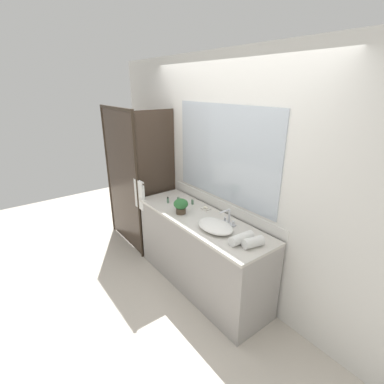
{
  "coord_description": "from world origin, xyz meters",
  "views": [
    {
      "loc": [
        2.18,
        -1.75,
        2.26
      ],
      "look_at": [
        -0.15,
        0.0,
        1.15
      ],
      "focal_mm": 26.38,
      "sensor_mm": 36.0,
      "label": 1
    }
  ],
  "objects_px": {
    "amenity_bottle_conditioner": "(192,202)",
    "rolled_towel_near_edge": "(253,242)",
    "soap_dish": "(205,208)",
    "amenity_bottle_shampoo": "(168,200)",
    "amenity_bottle_lotion": "(178,200)",
    "faucet": "(228,219)",
    "rolled_towel_middle": "(241,238)",
    "sink_basin": "(215,226)",
    "potted_plant": "(181,205)"
  },
  "relations": [
    {
      "from": "potted_plant",
      "to": "amenity_bottle_lotion",
      "type": "bearing_deg",
      "value": 151.46
    },
    {
      "from": "sink_basin",
      "to": "rolled_towel_near_edge",
      "type": "bearing_deg",
      "value": 6.49
    },
    {
      "from": "rolled_towel_near_edge",
      "to": "sink_basin",
      "type": "bearing_deg",
      "value": -173.51
    },
    {
      "from": "sink_basin",
      "to": "soap_dish",
      "type": "xyz_separation_m",
      "value": [
        -0.43,
        0.23,
        -0.02
      ]
    },
    {
      "from": "amenity_bottle_shampoo",
      "to": "rolled_towel_near_edge",
      "type": "distance_m",
      "value": 1.31
    },
    {
      "from": "faucet",
      "to": "soap_dish",
      "type": "relative_size",
      "value": 1.77
    },
    {
      "from": "sink_basin",
      "to": "rolled_towel_near_edge",
      "type": "height_order",
      "value": "rolled_towel_near_edge"
    },
    {
      "from": "amenity_bottle_lotion",
      "to": "rolled_towel_middle",
      "type": "relative_size",
      "value": 0.38
    },
    {
      "from": "amenity_bottle_shampoo",
      "to": "amenity_bottle_conditioner",
      "type": "bearing_deg",
      "value": 44.97
    },
    {
      "from": "sink_basin",
      "to": "faucet",
      "type": "bearing_deg",
      "value": 90.0
    },
    {
      "from": "amenity_bottle_conditioner",
      "to": "amenity_bottle_shampoo",
      "type": "distance_m",
      "value": 0.31
    },
    {
      "from": "amenity_bottle_shampoo",
      "to": "rolled_towel_middle",
      "type": "relative_size",
      "value": 0.31
    },
    {
      "from": "faucet",
      "to": "sink_basin",
      "type": "bearing_deg",
      "value": -90.0
    },
    {
      "from": "potted_plant",
      "to": "amenity_bottle_shampoo",
      "type": "height_order",
      "value": "potted_plant"
    },
    {
      "from": "soap_dish",
      "to": "sink_basin",
      "type": "bearing_deg",
      "value": -28.05
    },
    {
      "from": "amenity_bottle_conditioner",
      "to": "rolled_towel_near_edge",
      "type": "height_order",
      "value": "rolled_towel_near_edge"
    },
    {
      "from": "rolled_towel_near_edge",
      "to": "rolled_towel_middle",
      "type": "relative_size",
      "value": 0.8
    },
    {
      "from": "sink_basin",
      "to": "faucet",
      "type": "relative_size",
      "value": 2.38
    },
    {
      "from": "sink_basin",
      "to": "amenity_bottle_lotion",
      "type": "height_order",
      "value": "amenity_bottle_lotion"
    },
    {
      "from": "rolled_towel_middle",
      "to": "amenity_bottle_conditioner",
      "type": "bearing_deg",
      "value": 169.58
    },
    {
      "from": "faucet",
      "to": "potted_plant",
      "type": "distance_m",
      "value": 0.57
    },
    {
      "from": "potted_plant",
      "to": "amenity_bottle_conditioner",
      "type": "bearing_deg",
      "value": 116.27
    },
    {
      "from": "amenity_bottle_lotion",
      "to": "rolled_towel_middle",
      "type": "distance_m",
      "value": 1.12
    },
    {
      "from": "sink_basin",
      "to": "rolled_towel_near_edge",
      "type": "xyz_separation_m",
      "value": [
        0.45,
        0.05,
        0.01
      ]
    },
    {
      "from": "soap_dish",
      "to": "rolled_towel_middle",
      "type": "xyz_separation_m",
      "value": [
        0.77,
        -0.21,
        0.03
      ]
    },
    {
      "from": "potted_plant",
      "to": "amenity_bottle_lotion",
      "type": "height_order",
      "value": "potted_plant"
    },
    {
      "from": "amenity_bottle_shampoo",
      "to": "faucet",
      "type": "bearing_deg",
      "value": 12.62
    },
    {
      "from": "amenity_bottle_shampoo",
      "to": "rolled_towel_near_edge",
      "type": "relative_size",
      "value": 0.39
    },
    {
      "from": "sink_basin",
      "to": "amenity_bottle_conditioner",
      "type": "distance_m",
      "value": 0.68
    },
    {
      "from": "amenity_bottle_conditioner",
      "to": "rolled_towel_near_edge",
      "type": "distance_m",
      "value": 1.11
    },
    {
      "from": "amenity_bottle_lotion",
      "to": "amenity_bottle_shampoo",
      "type": "distance_m",
      "value": 0.13
    },
    {
      "from": "soap_dish",
      "to": "amenity_bottle_shampoo",
      "type": "relative_size",
      "value": 1.31
    },
    {
      "from": "sink_basin",
      "to": "amenity_bottle_lotion",
      "type": "xyz_separation_m",
      "value": [
        -0.78,
        0.08,
        0.01
      ]
    },
    {
      "from": "soap_dish",
      "to": "amenity_bottle_shampoo",
      "type": "xyz_separation_m",
      "value": [
        -0.43,
        -0.25,
        0.02
      ]
    },
    {
      "from": "sink_basin",
      "to": "amenity_bottle_shampoo",
      "type": "distance_m",
      "value": 0.86
    },
    {
      "from": "potted_plant",
      "to": "amenity_bottle_shampoo",
      "type": "distance_m",
      "value": 0.35
    },
    {
      "from": "potted_plant",
      "to": "amenity_bottle_lotion",
      "type": "relative_size",
      "value": 1.86
    },
    {
      "from": "soap_dish",
      "to": "amenity_bottle_lotion",
      "type": "bearing_deg",
      "value": -156.23
    },
    {
      "from": "amenity_bottle_lotion",
      "to": "rolled_towel_near_edge",
      "type": "distance_m",
      "value": 1.23
    },
    {
      "from": "faucet",
      "to": "amenity_bottle_lotion",
      "type": "bearing_deg",
      "value": -172.82
    },
    {
      "from": "sink_basin",
      "to": "potted_plant",
      "type": "bearing_deg",
      "value": -173.58
    },
    {
      "from": "rolled_towel_near_edge",
      "to": "amenity_bottle_lotion",
      "type": "bearing_deg",
      "value": 178.6
    },
    {
      "from": "amenity_bottle_conditioner",
      "to": "rolled_towel_middle",
      "type": "bearing_deg",
      "value": -10.42
    },
    {
      "from": "rolled_towel_near_edge",
      "to": "amenity_bottle_conditioner",
      "type": "bearing_deg",
      "value": 172.2
    },
    {
      "from": "sink_basin",
      "to": "amenity_bottle_lotion",
      "type": "relative_size",
      "value": 4.51
    },
    {
      "from": "faucet",
      "to": "rolled_towel_middle",
      "type": "height_order",
      "value": "faucet"
    },
    {
      "from": "sink_basin",
      "to": "amenity_bottle_conditioner",
      "type": "relative_size",
      "value": 5.75
    },
    {
      "from": "sink_basin",
      "to": "amenity_bottle_conditioner",
      "type": "xyz_separation_m",
      "value": [
        -0.65,
        0.2,
        -0.0
      ]
    },
    {
      "from": "rolled_towel_near_edge",
      "to": "soap_dish",
      "type": "bearing_deg",
      "value": 168.47
    },
    {
      "from": "sink_basin",
      "to": "potted_plant",
      "type": "relative_size",
      "value": 2.43
    }
  ]
}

